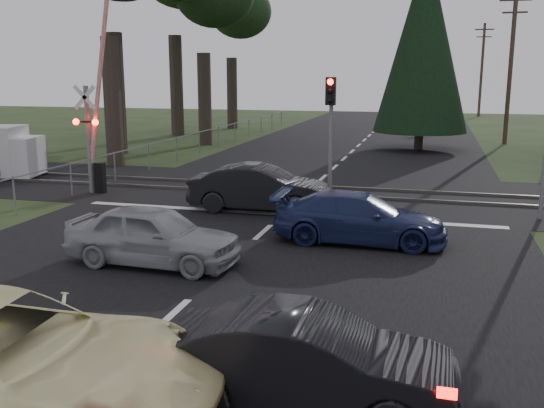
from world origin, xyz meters
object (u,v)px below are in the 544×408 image
(traffic_signal_center, at_px, (331,117))
(crossing_signal, at_px, (94,136))
(utility_pole_far, at_px, (482,68))
(silver_car, at_px, (153,235))
(dark_car_far, at_px, (260,188))
(utility_pole_mid, at_px, (511,65))
(blue_sedan, at_px, (359,218))
(dark_hatchback, at_px, (308,362))

(traffic_signal_center, bearing_deg, crossing_signal, -173.85)
(utility_pole_far, distance_m, silver_car, 53.46)
(utility_pole_far, bearing_deg, traffic_signal_center, -99.60)
(crossing_signal, distance_m, dark_car_far, 6.74)
(utility_pole_mid, height_order, blue_sedan, utility_pole_mid)
(crossing_signal, xyz_separation_m, silver_car, (5.67, -7.13, -1.38))
(dark_car_far, bearing_deg, crossing_signal, 76.58)
(utility_pole_mid, height_order, dark_car_far, utility_pole_mid)
(dark_hatchback, height_order, dark_car_far, dark_car_far)
(crossing_signal, bearing_deg, utility_pole_far, 70.77)
(utility_pole_far, distance_m, blue_sedan, 49.81)
(silver_car, bearing_deg, traffic_signal_center, -15.11)
(silver_car, relative_size, blue_sedan, 0.91)
(utility_pole_mid, relative_size, dark_car_far, 2.06)
(traffic_signal_center, bearing_deg, dark_car_far, -129.46)
(dark_hatchback, bearing_deg, utility_pole_far, -6.20)
(traffic_signal_center, distance_m, dark_car_far, 3.51)
(blue_sedan, bearing_deg, dark_car_far, 50.36)
(traffic_signal_center, height_order, dark_hatchback, traffic_signal_center)
(dark_hatchback, bearing_deg, dark_car_far, 18.44)
(crossing_signal, distance_m, dark_hatchback, 15.89)
(dark_hatchback, height_order, blue_sedan, blue_sedan)
(blue_sedan, bearing_deg, silver_car, 125.36)
(utility_pole_mid, relative_size, silver_car, 2.27)
(blue_sedan, relative_size, dark_car_far, 1.00)
(traffic_signal_center, height_order, silver_car, traffic_signal_center)
(traffic_signal_center, relative_size, silver_car, 1.04)
(dark_hatchback, relative_size, blue_sedan, 0.88)
(traffic_signal_center, xyz_separation_m, blue_sedan, (1.63, -4.97, -2.17))
(dark_hatchback, bearing_deg, blue_sedan, 1.60)
(utility_pole_mid, bearing_deg, blue_sedan, -103.58)
(utility_pole_far, xyz_separation_m, dark_hatchback, (-5.55, -57.29, -4.10))
(utility_pole_mid, height_order, silver_car, utility_pole_mid)
(crossing_signal, distance_m, utility_pole_far, 47.96)
(dark_hatchback, bearing_deg, traffic_signal_center, 7.87)
(crossing_signal, distance_m, utility_pole_mid, 25.78)
(crossing_signal, relative_size, silver_car, 1.76)
(utility_pole_mid, bearing_deg, dark_car_far, -113.37)
(dark_hatchback, xyz_separation_m, blue_sedan, (-0.32, 7.99, 0.00))
(utility_pole_mid, xyz_separation_m, dark_car_far, (-9.29, -21.50, -4.01))
(dark_hatchback, bearing_deg, silver_car, 41.92)
(dark_hatchback, distance_m, dark_car_far, 11.42)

